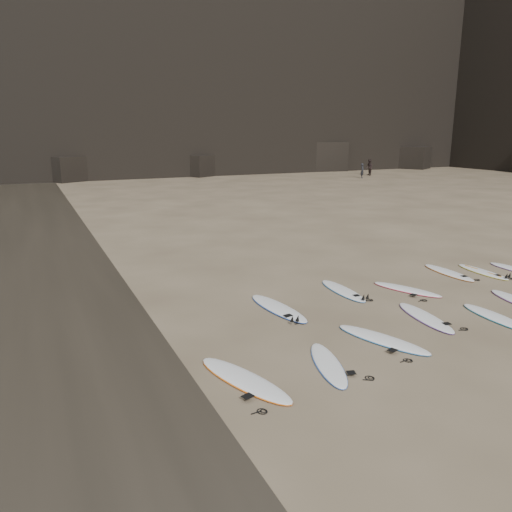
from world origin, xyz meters
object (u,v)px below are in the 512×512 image
(surfboard_9, at_px, (483,272))
(surfboard_0, at_px, (328,364))
(surfboard_7, at_px, (407,289))
(person_a, at_px, (362,171))
(surfboard_2, at_px, (425,317))
(surfboard_3, at_px, (497,317))
(surfboard_8, at_px, (448,272))
(person_b, at_px, (369,167))
(surfboard_1, at_px, (383,339))
(surfboard_6, at_px, (343,290))
(surfboard_5, at_px, (278,308))
(surfboard_11, at_px, (244,379))

(surfboard_9, bearing_deg, surfboard_0, -154.21)
(surfboard_0, height_order, surfboard_7, surfboard_7)
(person_a, bearing_deg, surfboard_2, -174.02)
(surfboard_0, bearing_deg, surfboard_2, 35.14)
(surfboard_3, xyz_separation_m, surfboard_9, (3.39, 3.46, -0.00))
(surfboard_7, relative_size, surfboard_8, 0.97)
(surfboard_3, bearing_deg, person_b, 60.81)
(surfboard_1, height_order, surfboard_3, surfboard_1)
(surfboard_7, bearing_deg, surfboard_9, -16.51)
(surfboard_3, distance_m, surfboard_6, 4.50)
(surfboard_1, distance_m, surfboard_3, 3.79)
(surfboard_5, bearing_deg, person_a, 44.18)
(surfboard_6, bearing_deg, surfboard_1, -107.19)
(surfboard_1, relative_size, surfboard_11, 0.95)
(surfboard_6, xyz_separation_m, surfboard_7, (1.95, -0.76, -0.00))
(surfboard_1, bearing_deg, surfboard_7, 21.00)
(surfboard_5, distance_m, person_a, 42.03)
(surfboard_3, relative_size, person_b, 1.31)
(surfboard_6, xyz_separation_m, surfboard_9, (5.87, -0.29, -0.00))
(surfboard_2, height_order, surfboard_6, same)
(surfboard_3, height_order, surfboard_9, surfboard_3)
(surfboard_5, bearing_deg, surfboard_7, -8.48)
(surfboard_9, bearing_deg, surfboard_6, 179.78)
(surfboard_8, bearing_deg, surfboard_3, -116.18)
(surfboard_5, xyz_separation_m, surfboard_6, (2.63, 0.57, -0.00))
(surfboard_2, bearing_deg, surfboard_9, 36.06)
(surfboard_6, xyz_separation_m, person_b, (26.88, 34.07, 0.86))
(surfboard_0, relative_size, surfboard_3, 0.94)
(surfboard_11, bearing_deg, person_b, 31.52)
(surfboard_2, distance_m, surfboard_3, 1.95)
(surfboard_7, xyz_separation_m, surfboard_11, (-7.16, -3.30, 0.01))
(surfboard_7, distance_m, surfboard_8, 2.86)
(surfboard_1, xyz_separation_m, surfboard_6, (1.31, 3.63, -0.00))
(surfboard_6, distance_m, surfboard_9, 5.88)
(surfboard_5, relative_size, person_b, 1.49)
(surfboard_7, bearing_deg, surfboard_2, -143.22)
(surfboard_9, bearing_deg, surfboard_2, -150.39)
(surfboard_8, xyz_separation_m, person_a, (19.56, 31.61, 0.74))
(surfboard_1, distance_m, surfboard_7, 4.34)
(surfboard_5, bearing_deg, surfboard_9, -4.23)
(surfboard_6, bearing_deg, person_a, 55.40)
(surfboard_3, bearing_deg, surfboard_6, 127.05)
(surfboard_2, height_order, person_a, person_a)
(surfboard_9, distance_m, person_a, 36.94)
(surfboard_7, bearing_deg, person_b, 31.09)
(surfboard_1, relative_size, surfboard_9, 1.13)
(surfboard_9, bearing_deg, person_a, 62.85)
(surfboard_3, height_order, surfboard_7, surfboard_3)
(surfboard_8, relative_size, person_a, 1.54)
(surfboard_2, bearing_deg, surfboard_8, 46.89)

